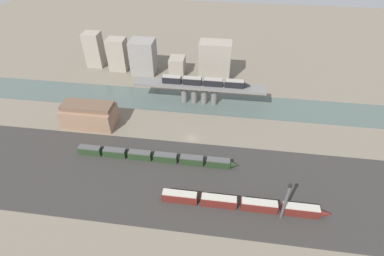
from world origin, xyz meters
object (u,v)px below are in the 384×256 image
Objects in this scene: warehouse_building at (89,115)px; signal_tower at (285,202)px; train_on_bridge at (205,82)px; train_yard_mid at (156,157)px; train_yard_near at (243,204)px.

warehouse_building is 1.41× the size of signal_tower.
train_on_bridge is 2.62× the size of signal_tower.
signal_tower is (80.75, -38.76, 2.75)m from warehouse_building.
warehouse_building reaches higher than train_yard_mid.
warehouse_building is at bearing 154.36° from signal_tower.
train_yard_mid is at bearing -109.24° from train_on_bridge.
train_on_bridge is at bearing 26.10° from warehouse_building.
signal_tower reaches higher than warehouse_building.
train_on_bridge reaches higher than train_yard_near.
train_yard_mid is 3.97× the size of signal_tower.
train_yard_near is 3.49× the size of signal_tower.
train_on_bridge is 0.75× the size of train_yard_near.
signal_tower is (12.43, -2.07, 6.01)m from train_yard_near.
train_yard_mid is at bearing 156.38° from signal_tower.
warehouse_building is at bearing 151.77° from train_yard_near.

